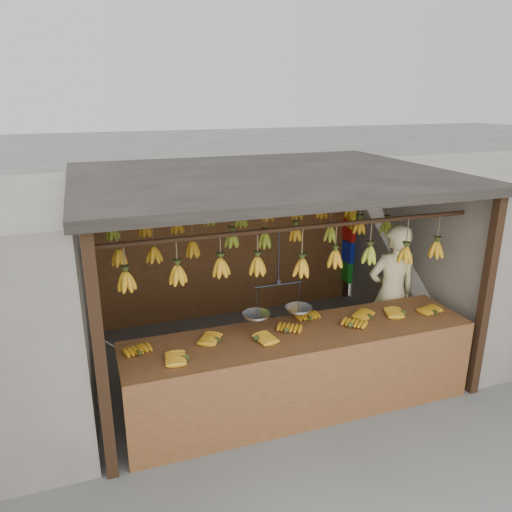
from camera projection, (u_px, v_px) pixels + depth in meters
name	position (u px, v px, depth m)	size (l,w,h in m)	color
ground	(264.00, 358.00, 6.47)	(80.00, 80.00, 0.00)	#5B5B57
stall	(255.00, 204.00, 6.14)	(4.30, 3.30, 2.40)	black
neighbor_right	(496.00, 246.00, 7.24)	(3.00, 3.00, 2.30)	slate
counter	(306.00, 353.00, 5.14)	(3.72, 0.85, 0.96)	brown
hanging_bananas	(265.00, 238.00, 5.95)	(3.60, 2.22, 0.38)	orange
balance_scale	(278.00, 307.00, 5.14)	(0.75, 0.28, 0.89)	black
vendor	(391.00, 293.00, 6.23)	(0.65, 0.43, 1.78)	beige
bag_bundles	(349.00, 243.00, 7.98)	(0.08, 0.26, 1.25)	yellow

